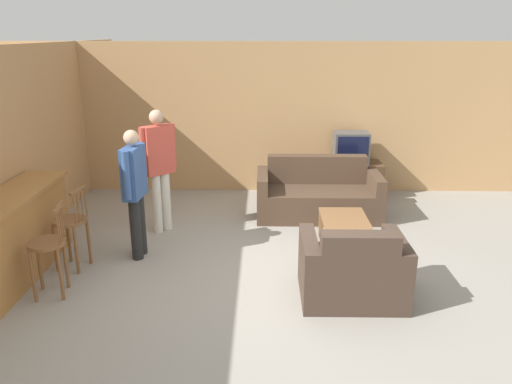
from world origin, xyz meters
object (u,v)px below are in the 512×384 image
object	(u,v)px
couch_far	(318,196)
coffee_table	(345,223)
tv	(351,148)
person_by_window	(159,164)
person_by_counter	(135,187)
bar_chair_near	(48,249)
bar_chair_mid	(71,226)
armchair_near	(353,271)
tv_unit	(349,180)

from	to	relation	value
couch_far	coffee_table	bearing A→B (deg)	-80.31
tv	person_by_window	distance (m)	3.35
couch_far	tv	world-z (taller)	tv
couch_far	person_by_window	distance (m)	2.49
coffee_table	person_by_counter	xyz separation A→B (m)	(-2.65, -0.27, 0.56)
bar_chair_near	bar_chair_mid	size ratio (longest dim) A/B	1.00
couch_far	armchair_near	world-z (taller)	couch_far
armchair_near	couch_far	bearing A→B (deg)	92.42
couch_far	armchair_near	bearing A→B (deg)	-87.58
bar_chair_near	tv	bearing A→B (deg)	42.70
bar_chair_mid	coffee_table	bearing A→B (deg)	10.39
tv	person_by_counter	distance (m)	3.94
bar_chair_mid	bar_chair_near	bearing A→B (deg)	-89.99
tv	person_by_counter	world-z (taller)	person_by_counter
bar_chair_near	person_by_counter	world-z (taller)	person_by_counter
bar_chair_mid	armchair_near	bearing A→B (deg)	-11.80
coffee_table	person_by_window	size ratio (longest dim) A/B	0.50
tv_unit	bar_chair_near	bearing A→B (deg)	-137.27
bar_chair_mid	person_by_counter	bearing A→B (deg)	26.10
armchair_near	tv	world-z (taller)	tv
couch_far	bar_chair_near	bearing A→B (deg)	-140.86
bar_chair_mid	tv_unit	xyz separation A→B (m)	(3.77, 2.82, -0.24)
couch_far	tv_unit	size ratio (longest dim) A/B	1.73
bar_chair_mid	tv_unit	size ratio (longest dim) A/B	0.94
bar_chair_near	armchair_near	size ratio (longest dim) A/B	0.93
couch_far	person_by_window	world-z (taller)	person_by_window
bar_chair_mid	armchair_near	size ratio (longest dim) A/B	0.93
bar_chair_mid	coffee_table	distance (m)	3.41
bar_chair_mid	person_by_counter	xyz separation A→B (m)	(0.70, 0.35, 0.38)
couch_far	person_by_counter	bearing A→B (deg)	-147.47
bar_chair_near	person_by_counter	distance (m)	1.28
bar_chair_near	bar_chair_mid	distance (m)	0.66
armchair_near	coffee_table	xyz separation A→B (m)	(0.11, 1.29, 0.04)
bar_chair_mid	couch_far	world-z (taller)	bar_chair_mid
bar_chair_near	tv_unit	xyz separation A→B (m)	(3.77, 3.48, -0.24)
coffee_table	person_by_counter	distance (m)	2.72
person_by_window	armchair_near	bearing A→B (deg)	-38.02
bar_chair_near	person_by_counter	xyz separation A→B (m)	(0.70, 1.00, 0.38)
tv_unit	person_by_window	bearing A→B (deg)	-151.08
bar_chair_near	coffee_table	xyz separation A→B (m)	(3.35, 1.27, -0.18)
tv_unit	bar_chair_mid	bearing A→B (deg)	-143.15
couch_far	person_by_window	size ratio (longest dim) A/B	1.08
couch_far	armchair_near	distance (m)	2.57
bar_chair_near	coffee_table	world-z (taller)	bar_chair_near
person_by_counter	armchair_near	bearing A→B (deg)	-21.95
couch_far	tv_unit	distance (m)	1.13
tv_unit	tv	distance (m)	0.57
bar_chair_near	couch_far	bearing A→B (deg)	39.14
armchair_near	tv	distance (m)	3.58
bar_chair_near	person_by_window	world-z (taller)	person_by_window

